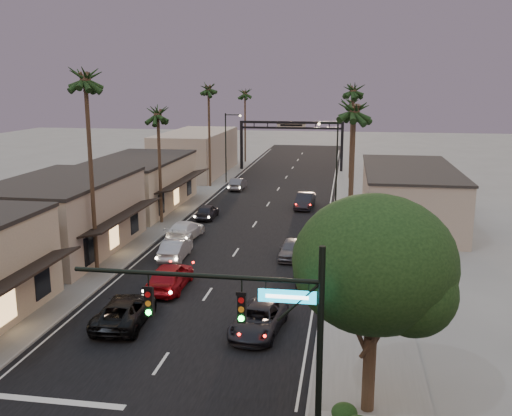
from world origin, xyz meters
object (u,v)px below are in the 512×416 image
(streetlight_right, at_px, (334,157))
(palm_rb, at_px, (353,87))
(corner_tree, at_px, (376,270))
(curbside_near, at_px, (258,320))
(arch, at_px, (291,133))
(palm_ra, at_px, (355,105))
(curbside_black, at_px, (311,277))
(traffic_signal, at_px, (262,323))
(oncoming_red, at_px, (170,276))
(palm_lb, at_px, (85,74))
(palm_far, at_px, (245,91))
(oncoming_silver, at_px, (176,249))
(palm_lc, at_px, (158,109))
(palm_rc, at_px, (352,101))
(palm_ld, at_px, (208,86))
(oncoming_pickup, at_px, (125,311))
(streetlight_left, at_px, (228,142))

(streetlight_right, height_order, palm_rb, palm_rb)
(corner_tree, height_order, curbside_near, corner_tree)
(arch, xyz_separation_m, curbside_near, (3.96, -55.88, -4.84))
(palm_ra, height_order, curbside_black, palm_ra)
(traffic_signal, relative_size, oncoming_red, 1.68)
(arch, relative_size, palm_lb, 1.00)
(palm_rb, bearing_deg, corner_tree, -88.63)
(palm_ra, bearing_deg, palm_far, 107.38)
(palm_far, xyz_separation_m, oncoming_silver, (4.19, -52.22, -10.70))
(traffic_signal, distance_m, streetlight_right, 41.02)
(palm_lc, relative_size, palm_rc, 1.00)
(palm_rc, distance_m, oncoming_silver, 41.43)
(palm_far, bearing_deg, palm_ld, -90.75)
(palm_lc, distance_m, palm_ra, 20.99)
(arch, relative_size, oncoming_red, 3.00)
(palm_far, bearing_deg, corner_tree, -75.86)
(streetlight_right, xyz_separation_m, oncoming_pickup, (-10.28, -30.96, -4.58))
(traffic_signal, height_order, streetlight_right, streetlight_right)
(palm_lb, relative_size, palm_ld, 1.07)
(palm_rc, bearing_deg, traffic_signal, -92.78)
(palm_lb, height_order, palm_lc, palm_lb)
(streetlight_right, height_order, palm_lb, palm_lb)
(corner_tree, relative_size, palm_rc, 0.72)
(palm_ra, bearing_deg, corner_tree, -86.97)
(palm_rb, bearing_deg, curbside_near, -98.82)
(palm_ra, distance_m, palm_rc, 40.01)
(arch, height_order, palm_lc, palm_lc)
(traffic_signal, height_order, palm_far, palm_far)
(oncoming_pickup, bearing_deg, streetlight_left, -88.99)
(palm_lc, bearing_deg, palm_rb, 24.94)
(palm_far, distance_m, oncoming_pickup, 65.03)
(oncoming_silver, bearing_deg, curbside_near, 122.52)
(corner_tree, distance_m, palm_lb, 24.36)
(streetlight_right, height_order, curbside_black, streetlight_right)
(streetlight_right, xyz_separation_m, streetlight_left, (-13.84, 13.00, 0.00))
(traffic_signal, bearing_deg, palm_ra, 81.72)
(oncoming_silver, bearing_deg, streetlight_left, -87.19)
(traffic_signal, distance_m, streetlight_left, 55.45)
(palm_ld, bearing_deg, oncoming_silver, -81.27)
(traffic_signal, xyz_separation_m, oncoming_red, (-8.23, 15.54, -4.22))
(palm_rb, distance_m, oncoming_red, 29.25)
(palm_ld, distance_m, palm_far, 23.02)
(corner_tree, distance_m, arch, 63.26)
(oncoming_pickup, bearing_deg, palm_rc, -107.09)
(oncoming_red, bearing_deg, palm_rb, -114.96)
(streetlight_left, distance_m, oncoming_pickup, 44.34)
(arch, relative_size, palm_far, 1.15)
(palm_lb, height_order, palm_ld, palm_lb)
(corner_tree, relative_size, palm_lc, 0.72)
(palm_rc, bearing_deg, palm_far, 140.36)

